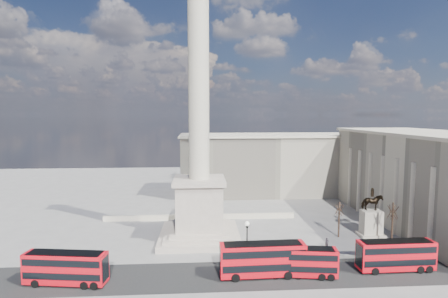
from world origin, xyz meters
The scene contains 18 objects.
ground centered at (0.00, 0.00, 0.00)m, with size 180.00×180.00×0.00m, color gray.
asphalt_road centered at (5.00, -10.00, 0.00)m, with size 120.00×9.00×0.01m, color #272727.
nelsons_column centered at (0.00, 5.00, 12.92)m, with size 14.00×14.00×49.85m.
balustrade_wall centered at (0.00, 16.00, 0.55)m, with size 40.00×0.60×1.10m, color beige.
building_east centered at (45.00, 10.00, 9.32)m, with size 19.00×46.00×18.60m.
building_northeast centered at (20.00, 40.00, 8.32)m, with size 51.00×17.00×16.60m.
red_bus_a centered at (-17.12, -11.20, 2.26)m, with size 10.84×3.85×4.30m.
red_bus_b centered at (13.74, -10.88, 2.11)m, with size 10.13×3.56×4.02m.
red_bus_c centered at (8.68, -10.59, 2.46)m, with size 11.63×3.04×4.69m.
red_bus_d centered at (27.72, -9.97, 2.28)m, with size 10.76×2.72×4.35m.
victorian_lamp centered at (6.69, -9.01, 4.26)m, with size 0.62×0.62×7.24m.
equestrian_statue centered at (30.96, 3.90, 3.14)m, with size 4.34×3.25×8.94m.
bare_tree_near centered at (32.09, -1.05, 6.21)m, with size 1.80×1.80×7.88m.
bare_tree_mid centered at (24.99, 3.88, 5.31)m, with size 1.78×1.78×6.74m.
bare_tree_far centered at (37.51, 13.58, 5.65)m, with size 1.76×1.76×7.17m.
pedestrian_walking centered at (20.97, -1.23, 0.88)m, with size 0.64×0.42×1.75m, color black.
pedestrian_standing centered at (29.24, -6.50, 0.80)m, with size 0.78×0.61×1.61m, color black.
pedestrian_crossing centered at (4.39, 0.76, 0.80)m, with size 0.94×0.39×1.61m, color black.
Camera 1 is at (0.53, -55.77, 21.95)m, focal length 28.00 mm.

